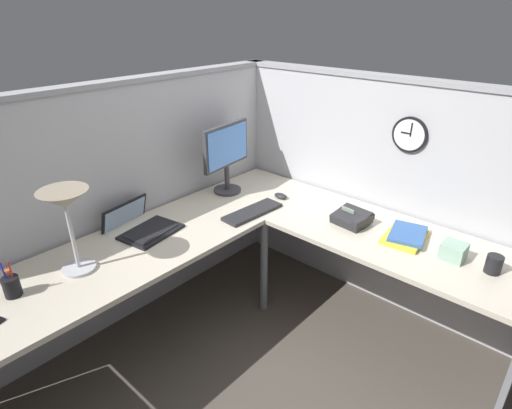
% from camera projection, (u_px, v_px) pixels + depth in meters
% --- Properties ---
extents(ground_plane, '(6.80, 6.80, 0.00)m').
position_uv_depth(ground_plane, '(266.00, 330.00, 2.77)').
color(ground_plane, '#4C443D').
extents(cubicle_wall_back, '(2.57, 0.12, 1.58)m').
position_uv_depth(cubicle_wall_back, '(130.00, 204.00, 2.71)').
color(cubicle_wall_back, '#B2B2B7').
rests_on(cubicle_wall_back, ground).
extents(cubicle_wall_right, '(0.12, 2.37, 1.58)m').
position_uv_depth(cubicle_wall_right, '(378.00, 193.00, 2.86)').
color(cubicle_wall_right, '#B2B2B7').
rests_on(cubicle_wall_right, ground).
extents(desk, '(2.35, 2.15, 0.73)m').
position_uv_depth(desk, '(257.00, 262.00, 2.37)').
color(desk, beige).
rests_on(desk, ground).
extents(monitor, '(0.46, 0.20, 0.50)m').
position_uv_depth(monitor, '(226.00, 153.00, 2.92)').
color(monitor, '#38383D').
rests_on(monitor, desk).
extents(laptop, '(0.40, 0.43, 0.22)m').
position_uv_depth(laptop, '(139.00, 225.00, 2.52)').
color(laptop, black).
rests_on(laptop, desk).
extents(keyboard, '(0.44, 0.17, 0.02)m').
position_uv_depth(keyboard, '(253.00, 212.00, 2.71)').
color(keyboard, '#232326').
rests_on(keyboard, desk).
extents(computer_mouse, '(0.06, 0.10, 0.03)m').
position_uv_depth(computer_mouse, '(281.00, 196.00, 2.93)').
color(computer_mouse, '#232326').
rests_on(computer_mouse, desk).
extents(desk_lamp_dome, '(0.24, 0.24, 0.44)m').
position_uv_depth(desk_lamp_dome, '(65.00, 206.00, 1.98)').
color(desk_lamp_dome, '#B7BABF').
rests_on(desk_lamp_dome, desk).
extents(pen_cup, '(0.08, 0.08, 0.18)m').
position_uv_depth(pen_cup, '(12.00, 286.00, 1.92)').
color(pen_cup, black).
rests_on(pen_cup, desk).
extents(office_phone, '(0.21, 0.22, 0.11)m').
position_uv_depth(office_phone, '(352.00, 219.00, 2.57)').
color(office_phone, '#232326').
rests_on(office_phone, desk).
extents(book_stack, '(0.31, 0.25, 0.04)m').
position_uv_depth(book_stack, '(406.00, 236.00, 2.41)').
color(book_stack, yellow).
rests_on(book_stack, desk).
extents(coffee_mug, '(0.08, 0.08, 0.10)m').
position_uv_depth(coffee_mug, '(494.00, 264.00, 2.10)').
color(coffee_mug, black).
rests_on(coffee_mug, desk).
extents(tissue_box, '(0.12, 0.12, 0.09)m').
position_uv_depth(tissue_box, '(453.00, 251.00, 2.21)').
color(tissue_box, '#8CAD99').
rests_on(tissue_box, desk).
extents(wall_clock, '(0.04, 0.22, 0.22)m').
position_uv_depth(wall_clock, '(410.00, 135.00, 2.52)').
color(wall_clock, black).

